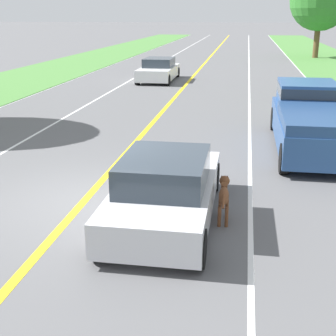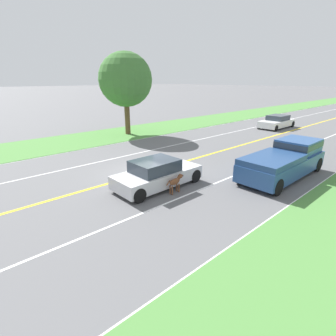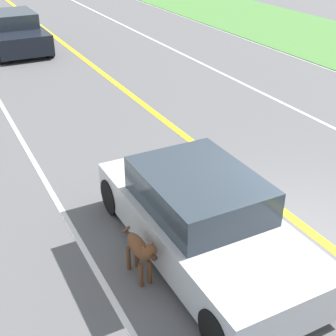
{
  "view_description": "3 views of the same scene",
  "coord_description": "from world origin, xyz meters",
  "px_view_note": "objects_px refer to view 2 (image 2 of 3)",
  "views": [
    {
      "loc": [
        3.26,
        -8.92,
        3.81
      ],
      "look_at": [
        1.79,
        0.04,
        0.79
      ],
      "focal_mm": 50.0,
      "sensor_mm": 36.0,
      "label": 1
    },
    {
      "loc": [
        10.68,
        -8.1,
        4.81
      ],
      "look_at": [
        2.47,
        -0.6,
        1.03
      ],
      "focal_mm": 28.0,
      "sensor_mm": 36.0,
      "label": 2
    },
    {
      "loc": [
        5.03,
        4.19,
        4.69
      ],
      "look_at": [
        2.09,
        -1.46,
        1.19
      ],
      "focal_mm": 50.0,
      "sensor_mm": 36.0,
      "label": 3
    }
  ],
  "objects_px": {
    "roadside_tree_left_near": "(125,80)",
    "pickup_truck": "(285,160)",
    "ego_car": "(157,174)",
    "oncoming_car": "(277,122)",
    "dog": "(176,181)"
  },
  "relations": [
    {
      "from": "dog",
      "to": "pickup_truck",
      "type": "bearing_deg",
      "value": 66.69
    },
    {
      "from": "ego_car",
      "to": "roadside_tree_left_near",
      "type": "distance_m",
      "value": 13.53
    },
    {
      "from": "ego_car",
      "to": "oncoming_car",
      "type": "relative_size",
      "value": 0.93
    },
    {
      "from": "dog",
      "to": "oncoming_car",
      "type": "bearing_deg",
      "value": 102.46
    },
    {
      "from": "dog",
      "to": "pickup_truck",
      "type": "height_order",
      "value": "pickup_truck"
    },
    {
      "from": "dog",
      "to": "roadside_tree_left_near",
      "type": "relative_size",
      "value": 0.15
    },
    {
      "from": "ego_car",
      "to": "oncoming_car",
      "type": "xyz_separation_m",
      "value": [
        -3.68,
        19.34,
        -0.01
      ]
    },
    {
      "from": "oncoming_car",
      "to": "roadside_tree_left_near",
      "type": "bearing_deg",
      "value": 59.94
    },
    {
      "from": "ego_car",
      "to": "oncoming_car",
      "type": "distance_m",
      "value": 19.68
    },
    {
      "from": "pickup_truck",
      "to": "roadside_tree_left_near",
      "type": "height_order",
      "value": "roadside_tree_left_near"
    },
    {
      "from": "pickup_truck",
      "to": "roadside_tree_left_near",
      "type": "distance_m",
      "value": 15.22
    },
    {
      "from": "ego_car",
      "to": "roadside_tree_left_near",
      "type": "relative_size",
      "value": 0.6
    },
    {
      "from": "ego_car",
      "to": "pickup_truck",
      "type": "height_order",
      "value": "pickup_truck"
    },
    {
      "from": "pickup_truck",
      "to": "roadside_tree_left_near",
      "type": "relative_size",
      "value": 0.81
    },
    {
      "from": "roadside_tree_left_near",
      "to": "pickup_truck",
      "type": "bearing_deg",
      "value": -1.0
    }
  ]
}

